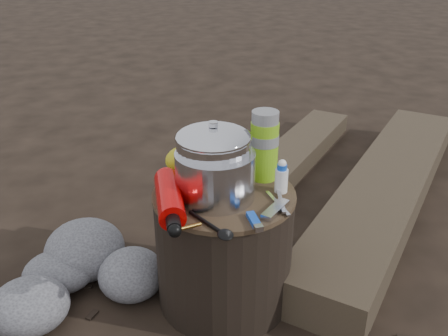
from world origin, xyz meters
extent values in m
plane|color=black|center=(0.00, 0.00, 0.00)|extent=(60.00, 60.00, 0.00)
cylinder|color=black|center=(0.00, 0.00, 0.20)|extent=(0.43, 0.43, 0.40)
cube|color=#3D3225|center=(0.84, 0.43, 0.08)|extent=(1.46, 1.52, 0.15)
cube|color=#3D3225|center=(0.61, 0.94, 0.05)|extent=(0.96, 1.01, 0.10)
cylinder|color=silver|center=(-0.03, -0.01, 0.47)|extent=(0.23, 0.23, 0.14)
cylinder|color=silver|center=(-0.03, 0.01, 0.51)|extent=(0.22, 0.22, 0.22)
cylinder|color=#81C61B|center=(0.15, 0.07, 0.51)|extent=(0.09, 0.09, 0.22)
cylinder|color=black|center=(0.09, 0.16, 0.45)|extent=(0.07, 0.07, 0.11)
ellipsoid|color=gold|center=(-0.09, 0.16, 0.44)|extent=(0.13, 0.11, 0.09)
cube|color=#0F1458|center=(-0.01, 0.15, 0.47)|extent=(0.11, 0.05, 0.14)
cube|color=blue|center=(0.04, -0.18, 0.41)|extent=(0.02, 0.09, 0.02)
cube|color=silver|center=(0.11, -0.14, 0.41)|extent=(0.11, 0.10, 0.02)
cylinder|color=white|center=(0.17, -0.03, 0.44)|extent=(0.04, 0.04, 0.09)
camera|label=1|loc=(-0.31, -1.27, 1.11)|focal=39.55mm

